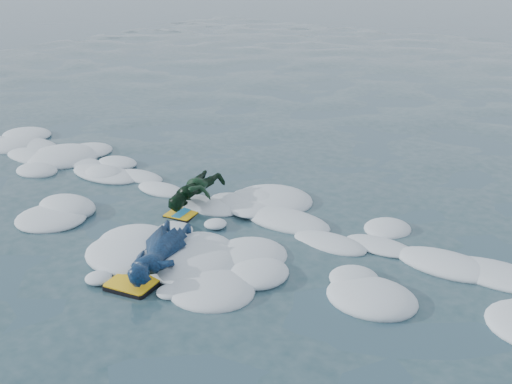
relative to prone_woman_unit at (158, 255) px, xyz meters
The scene contains 4 objects.
ground 1.03m from the prone_woman_unit, 151.28° to the left, with size 120.00×120.00×0.00m, color #1D3945.
foam_band 1.77m from the prone_woman_unit, 120.28° to the left, with size 12.00×3.10×0.30m, color silver, non-canonical shape.
prone_woman_unit is the anchor object (origin of this frame).
prone_child_unit 1.95m from the prone_woman_unit, 115.84° to the left, with size 0.71×1.24×0.46m.
Camera 1 is at (5.87, -5.57, 3.85)m, focal length 45.00 mm.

